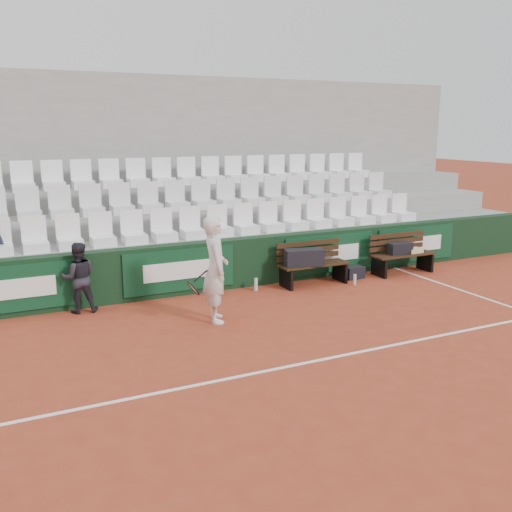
# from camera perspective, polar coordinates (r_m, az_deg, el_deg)

# --- Properties ---
(ground) EXTENTS (80.00, 80.00, 0.00)m
(ground) POSITION_cam_1_polar(r_m,az_deg,el_deg) (7.92, 2.82, -11.08)
(ground) COLOR #9B3A23
(ground) RESTS_ON ground
(court_baseline) EXTENTS (18.00, 0.06, 0.01)m
(court_baseline) POSITION_cam_1_polar(r_m,az_deg,el_deg) (7.92, 2.82, -11.06)
(court_baseline) COLOR white
(court_baseline) RESTS_ON ground
(back_barrier) EXTENTS (18.00, 0.34, 1.00)m
(back_barrier) POSITION_cam_1_polar(r_m,az_deg,el_deg) (11.26, -6.57, -1.19)
(back_barrier) COLOR black
(back_barrier) RESTS_ON ground
(grandstand_tier_front) EXTENTS (18.00, 0.95, 1.00)m
(grandstand_tier_front) POSITION_cam_1_polar(r_m,az_deg,el_deg) (11.83, -7.90, -0.56)
(grandstand_tier_front) COLOR gray
(grandstand_tier_front) RESTS_ON ground
(grandstand_tier_mid) EXTENTS (18.00, 0.95, 1.45)m
(grandstand_tier_mid) POSITION_cam_1_polar(r_m,az_deg,el_deg) (12.67, -9.26, 1.33)
(grandstand_tier_mid) COLOR #969693
(grandstand_tier_mid) RESTS_ON ground
(grandstand_tier_back) EXTENTS (18.00, 0.95, 1.90)m
(grandstand_tier_back) POSITION_cam_1_polar(r_m,az_deg,el_deg) (13.53, -10.45, 2.97)
(grandstand_tier_back) COLOR gray
(grandstand_tier_back) RESTS_ON ground
(grandstand_rear_wall) EXTENTS (18.00, 0.30, 4.40)m
(grandstand_rear_wall) POSITION_cam_1_polar(r_m,az_deg,el_deg) (13.98, -11.35, 8.41)
(grandstand_rear_wall) COLOR #969794
(grandstand_rear_wall) RESTS_ON ground
(seat_row_front) EXTENTS (11.90, 0.44, 0.63)m
(seat_row_front) POSITION_cam_1_polar(r_m,az_deg,el_deg) (11.51, -7.75, 3.21)
(seat_row_front) COLOR white
(seat_row_front) RESTS_ON grandstand_tier_front
(seat_row_mid) EXTENTS (11.90, 0.44, 0.63)m
(seat_row_mid) POSITION_cam_1_polar(r_m,az_deg,el_deg) (12.34, -9.19, 5.92)
(seat_row_mid) COLOR silver
(seat_row_mid) RESTS_ON grandstand_tier_mid
(seat_row_back) EXTENTS (11.90, 0.44, 0.63)m
(seat_row_back) POSITION_cam_1_polar(r_m,az_deg,el_deg) (13.21, -10.46, 8.27)
(seat_row_back) COLOR white
(seat_row_back) RESTS_ON grandstand_tier_back
(bench_left) EXTENTS (1.50, 0.56, 0.45)m
(bench_left) POSITION_cam_1_polar(r_m,az_deg,el_deg) (11.89, 5.79, -1.80)
(bench_left) COLOR #311E0E
(bench_left) RESTS_ON ground
(bench_right) EXTENTS (1.50, 0.56, 0.45)m
(bench_right) POSITION_cam_1_polar(r_m,az_deg,el_deg) (13.15, 14.45, -0.73)
(bench_right) COLOR #351D10
(bench_right) RESTS_ON ground
(sports_bag_left) EXTENTS (0.84, 0.51, 0.34)m
(sports_bag_left) POSITION_cam_1_polar(r_m,az_deg,el_deg) (11.62, 4.81, -0.13)
(sports_bag_left) COLOR black
(sports_bag_left) RESTS_ON bench_left
(sports_bag_right) EXTENTS (0.55, 0.28, 0.25)m
(sports_bag_right) POSITION_cam_1_polar(r_m,az_deg,el_deg) (13.04, 14.19, 0.74)
(sports_bag_right) COLOR black
(sports_bag_right) RESTS_ON bench_right
(towel) EXTENTS (0.36, 0.26, 0.10)m
(towel) POSITION_cam_1_polar(r_m,az_deg,el_deg) (13.28, 15.51, 0.55)
(towel) COLOR #C4BB7F
(towel) RESTS_ON bench_right
(sports_bag_ground) EXTENTS (0.44, 0.28, 0.26)m
(sports_bag_ground) POSITION_cam_1_polar(r_m,az_deg,el_deg) (12.51, 9.75, -1.63)
(sports_bag_ground) COLOR black
(sports_bag_ground) RESTS_ON ground
(water_bottle_near) EXTENTS (0.07, 0.07, 0.25)m
(water_bottle_near) POSITION_cam_1_polar(r_m,az_deg,el_deg) (11.42, -0.02, -2.84)
(water_bottle_near) COLOR silver
(water_bottle_near) RESTS_ON ground
(water_bottle_far) EXTENTS (0.06, 0.06, 0.22)m
(water_bottle_far) POSITION_cam_1_polar(r_m,az_deg,el_deg) (12.00, 9.84, -2.35)
(water_bottle_far) COLOR #B1C3C9
(water_bottle_far) RESTS_ON ground
(tennis_player) EXTENTS (0.78, 0.73, 1.79)m
(tennis_player) POSITION_cam_1_polar(r_m,az_deg,el_deg) (9.49, -4.09, -1.34)
(tennis_player) COLOR silver
(tennis_player) RESTS_ON ground
(ball_kid) EXTENTS (0.65, 0.53, 1.26)m
(ball_kid) POSITION_cam_1_polar(r_m,az_deg,el_deg) (10.45, -17.32, -2.08)
(ball_kid) COLOR black
(ball_kid) RESTS_ON ground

